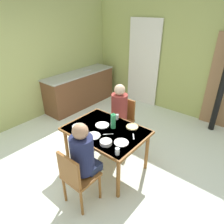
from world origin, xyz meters
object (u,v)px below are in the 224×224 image
(kitchen_counter, at_px, (80,89))
(water_bottle_green_near, at_px, (113,121))
(chair_near_diner, at_px, (77,176))
(person_near_diner, at_px, (83,153))
(serving_bowl_center, at_px, (106,142))
(dining_table, at_px, (106,134))
(chair_far_diner, at_px, (123,118))
(person_far_diner, at_px, (119,107))

(kitchen_counter, distance_m, water_bottle_green_near, 2.59)
(chair_near_diner, height_order, person_near_diner, person_near_diner)
(serving_bowl_center, bearing_deg, person_near_diner, -97.41)
(water_bottle_green_near, distance_m, serving_bowl_center, 0.45)
(chair_near_diner, distance_m, serving_bowl_center, 0.58)
(dining_table, bearing_deg, kitchen_counter, 146.75)
(kitchen_counter, height_order, chair_far_diner, kitchen_counter)
(kitchen_counter, xyz_separation_m, serving_bowl_center, (2.40, -1.69, 0.30))
(person_near_diner, bearing_deg, person_far_diner, 108.80)
(chair_near_diner, bearing_deg, serving_bowl_center, 84.51)
(chair_near_diner, relative_size, person_near_diner, 1.13)
(chair_near_diner, bearing_deg, water_bottle_green_near, 98.82)
(kitchen_counter, xyz_separation_m, dining_table, (2.16, -1.41, 0.20))
(chair_far_diner, distance_m, person_far_diner, 0.31)
(kitchen_counter, height_order, dining_table, kitchen_counter)
(chair_far_diner, bearing_deg, serving_bowl_center, 114.94)
(chair_far_diner, relative_size, person_near_diner, 1.13)
(person_near_diner, relative_size, serving_bowl_center, 4.53)
(dining_table, distance_m, chair_near_diner, 0.84)
(chair_near_diner, height_order, water_bottle_green_near, water_bottle_green_near)
(water_bottle_green_near, relative_size, serving_bowl_center, 1.59)
(water_bottle_green_near, xyz_separation_m, serving_bowl_center, (0.19, -0.40, -0.10))
(kitchen_counter, relative_size, serving_bowl_center, 11.97)
(dining_table, xyz_separation_m, water_bottle_green_near, (0.05, 0.12, 0.20))
(chair_near_diner, relative_size, serving_bowl_center, 5.12)
(chair_far_diner, distance_m, person_near_diner, 1.56)
(chair_near_diner, xyz_separation_m, serving_bowl_center, (0.05, 0.52, 0.26))
(chair_far_diner, distance_m, serving_bowl_center, 1.22)
(chair_far_diner, xyz_separation_m, water_bottle_green_near, (0.31, -0.68, 0.36))
(dining_table, height_order, person_near_diner, person_near_diner)
(person_far_diner, bearing_deg, dining_table, 111.30)
(dining_table, xyz_separation_m, person_far_diner, (-0.26, 0.66, 0.13))
(chair_near_diner, relative_size, person_far_diner, 1.13)
(kitchen_counter, distance_m, person_near_diner, 3.15)
(chair_far_diner, bearing_deg, water_bottle_green_near, 114.42)
(kitchen_counter, height_order, serving_bowl_center, kitchen_counter)
(chair_near_diner, distance_m, chair_far_diner, 1.66)
(person_far_diner, bearing_deg, chair_near_diner, 107.16)
(person_near_diner, bearing_deg, chair_far_diner, 107.16)
(water_bottle_green_near, bearing_deg, chair_far_diner, 114.42)
(person_near_diner, bearing_deg, dining_table, 106.22)
(dining_table, height_order, chair_far_diner, chair_far_diner)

